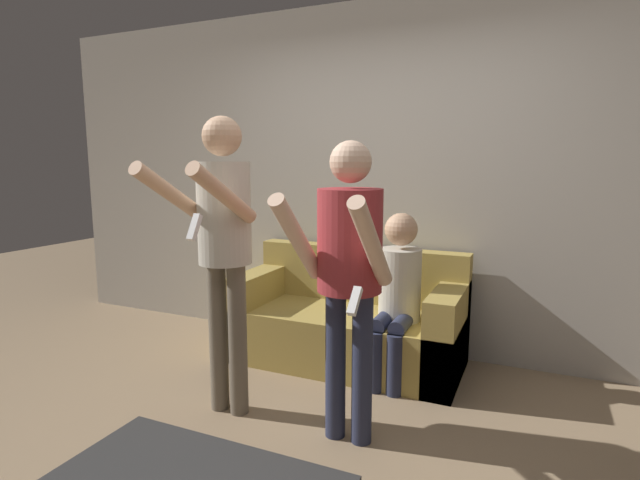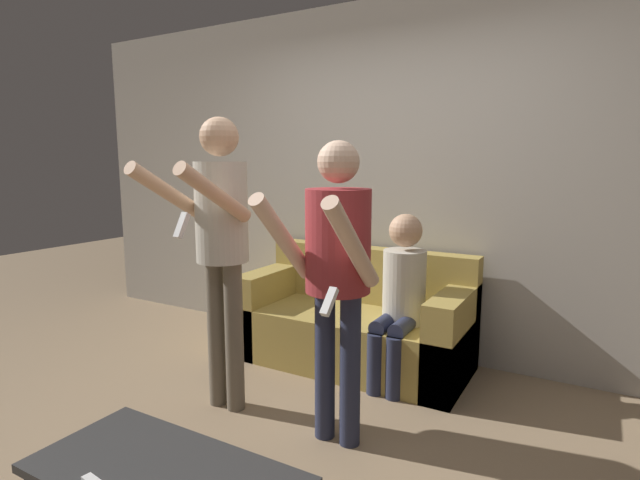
{
  "view_description": "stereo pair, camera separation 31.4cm",
  "coord_description": "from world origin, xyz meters",
  "px_view_note": "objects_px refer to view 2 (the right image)",
  "views": [
    {
      "loc": [
        1.09,
        -2.03,
        1.49
      ],
      "look_at": [
        -0.19,
        0.82,
        1.0
      ],
      "focal_mm": 28.0,
      "sensor_mm": 36.0,
      "label": 1
    },
    {
      "loc": [
        1.37,
        -1.88,
        1.49
      ],
      "look_at": [
        -0.19,
        0.82,
        1.0
      ],
      "focal_mm": 28.0,
      "sensor_mm": 36.0,
      "label": 2
    }
  ],
  "objects_px": {
    "couch": "(355,325)",
    "person_standing_right": "(336,260)",
    "person_standing_left": "(220,232)",
    "coffee_table": "(165,479)",
    "person_seated": "(401,292)"
  },
  "relations": [
    {
      "from": "person_standing_left",
      "to": "person_seated",
      "type": "height_order",
      "value": "person_standing_left"
    },
    {
      "from": "person_standing_left",
      "to": "coffee_table",
      "type": "xyz_separation_m",
      "value": [
        0.58,
        -1.01,
        -0.78
      ]
    },
    {
      "from": "person_seated",
      "to": "person_standing_right",
      "type": "bearing_deg",
      "value": -91.5
    },
    {
      "from": "couch",
      "to": "person_standing_right",
      "type": "height_order",
      "value": "person_standing_right"
    },
    {
      "from": "person_standing_left",
      "to": "coffee_table",
      "type": "relative_size",
      "value": 1.62
    },
    {
      "from": "person_standing_right",
      "to": "person_seated",
      "type": "height_order",
      "value": "person_standing_right"
    },
    {
      "from": "person_standing_left",
      "to": "coffee_table",
      "type": "bearing_deg",
      "value": -60.25
    },
    {
      "from": "person_standing_left",
      "to": "person_standing_right",
      "type": "height_order",
      "value": "person_standing_left"
    },
    {
      "from": "couch",
      "to": "person_standing_right",
      "type": "xyz_separation_m",
      "value": [
        0.38,
        -1.03,
        0.71
      ]
    },
    {
      "from": "person_standing_right",
      "to": "coffee_table",
      "type": "bearing_deg",
      "value": -100.84
    },
    {
      "from": "couch",
      "to": "coffee_table",
      "type": "bearing_deg",
      "value": -84.63
    },
    {
      "from": "couch",
      "to": "person_standing_right",
      "type": "bearing_deg",
      "value": -69.48
    },
    {
      "from": "couch",
      "to": "person_seated",
      "type": "height_order",
      "value": "person_seated"
    },
    {
      "from": "couch",
      "to": "coffee_table",
      "type": "xyz_separation_m",
      "value": [
        0.19,
        -2.04,
        0.02
      ]
    },
    {
      "from": "couch",
      "to": "coffee_table",
      "type": "distance_m",
      "value": 2.04
    }
  ]
}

